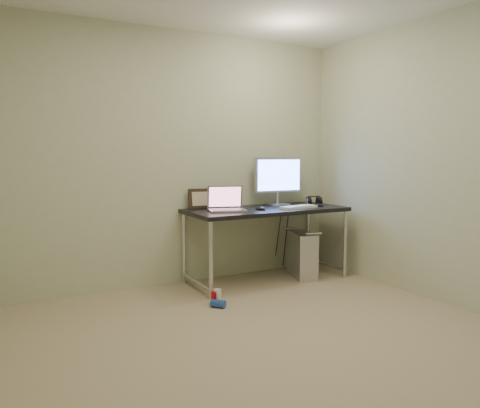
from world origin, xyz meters
The scene contains 18 objects.
floor centered at (0.00, 0.00, 0.00)m, with size 3.50×3.50×0.00m, color tan.
wall_back centered at (0.00, 1.75, 1.25)m, with size 3.50×0.02×2.50m, color beige.
wall_right centered at (1.75, 0.00, 1.25)m, with size 0.02×3.50×2.50m, color beige.
desk centered at (0.78, 1.39, 0.67)m, with size 1.64×0.72×0.75m.
tower_computer centered at (1.19, 1.32, 0.24)m, with size 0.33×0.50×0.51m.
cable_a centered at (1.14, 1.70, 0.40)m, with size 0.01×0.01×0.70m, color black.
cable_b centered at (1.23, 1.68, 0.38)m, with size 0.01×0.01×0.72m, color black.
can_red centered at (-0.03, 0.93, 0.06)m, with size 0.06×0.06×0.12m, color red.
can_white centered at (0.00, 0.93, 0.06)m, with size 0.07×0.07×0.13m, color white.
can_blue centered at (-0.04, 0.83, 0.03)m, with size 0.07×0.07×0.12m, color #2247A6.
laptop centered at (0.32, 1.38, 0.81)m, with size 0.42×0.38×0.24m.
monitor centered at (1.06, 1.60, 1.05)m, with size 0.55×0.18×0.51m.
keyboard centered at (1.06, 1.22, 0.76)m, with size 0.42×0.14×0.03m, color white.
mouse_right centered at (1.38, 1.28, 0.77)m, with size 0.07×0.11×0.04m, color black.
mouse_left centered at (0.65, 1.28, 0.77)m, with size 0.08×0.13×0.04m, color black.
headphones centered at (1.45, 1.47, 0.78)m, with size 0.19×0.11×0.11m.
picture_frame centered at (0.18, 1.68, 0.85)m, with size 0.25×0.03×0.20m, color black.
webcam centered at (0.34, 1.66, 0.84)m, with size 0.05×0.04×0.12m.
Camera 1 is at (-1.74, -2.63, 1.29)m, focal length 35.00 mm.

